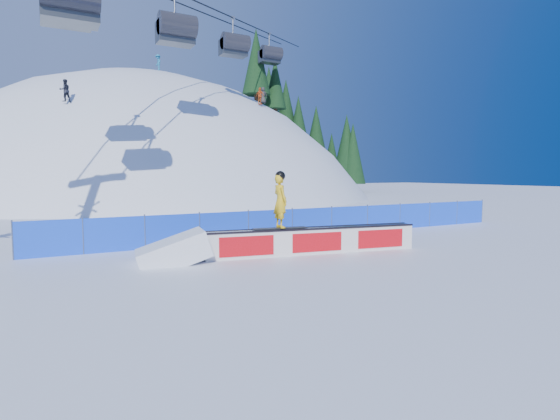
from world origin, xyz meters
TOP-DOWN VIEW (x-y plane):
  - ground at (0.00, 0.00)m, footprint 160.00×160.00m
  - snow_hill at (0.00, 42.00)m, footprint 64.00×64.00m
  - treeline at (24.06, 42.79)m, footprint 21.33×12.23m
  - safety_fence at (0.00, 4.50)m, footprint 22.05×0.05m
  - chairlift at (4.74, 27.49)m, footprint 40.80×41.70m
  - rail_box at (-2.14, 1.01)m, footprint 7.39×1.70m
  - snow_ramp at (-6.71, 1.75)m, footprint 2.41×1.72m
  - snowboarder at (-3.34, 1.20)m, footprint 1.83×0.64m
  - distant_skiers at (2.05, 30.47)m, footprint 19.47×11.98m

SIDE VIEW (x-z plane):
  - snow_hill at x=0.00m, z-range -50.00..14.00m
  - ground at x=0.00m, z-range 0.00..0.00m
  - snow_ramp at x=-6.71m, z-range -0.69..0.69m
  - rail_box at x=-2.14m, z-range -0.01..0.88m
  - safety_fence at x=0.00m, z-range -0.05..1.25m
  - snowboarder at x=-3.34m, z-range 0.87..2.75m
  - treeline at x=24.06m, z-range -0.89..18.33m
  - distant_skiers at x=2.05m, z-range 7.72..14.89m
  - chairlift at x=4.74m, z-range 5.89..27.89m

